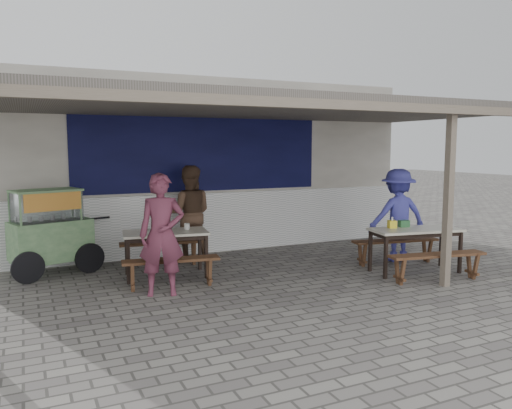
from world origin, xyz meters
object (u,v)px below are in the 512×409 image
object	(u,v)px
patron_right_table	(398,215)
condiment_jar	(187,226)
bench_left_street	(171,266)
condiment_bowl	(155,230)
bench_right_wall	(395,245)
vendor_cart	(50,229)
donation_box	(404,224)
patron_street_side	(162,235)
tissue_box	(392,224)
table_left	(166,236)
bench_right_street	(437,260)
table_right	(416,233)
patron_wall_side	(189,213)
bench_left_wall	(161,248)

from	to	relation	value
patron_right_table	condiment_jar	size ratio (longest dim) A/B	17.10
bench_left_street	condiment_bowl	bearing A→B (deg)	101.44
bench_right_wall	bench_left_street	bearing A→B (deg)	-172.94
vendor_cart	condiment_jar	bearing A→B (deg)	-40.56
donation_box	bench_right_wall	bearing A→B (deg)	67.22
vendor_cart	patron_street_side	size ratio (longest dim) A/B	0.96
bench_left_street	condiment_bowl	world-z (taller)	condiment_bowl
patron_right_table	tissue_box	world-z (taller)	patron_right_table
bench_right_wall	vendor_cart	bearing A→B (deg)	172.05
table_left	bench_left_street	xyz separation A→B (m)	(-0.10, -0.71, -0.33)
condiment_bowl	bench_right_street	bearing A→B (deg)	-29.33
patron_street_side	tissue_box	world-z (taller)	patron_street_side
table_right	tissue_box	bearing A→B (deg)	154.32
bench_left_street	patron_right_table	xyz separation A→B (m)	(4.31, 0.01, 0.52)
vendor_cart	condiment_jar	xyz separation A→B (m)	(2.08, -0.87, 0.02)
tissue_box	donation_box	distance (m)	0.26
vendor_cart	patron_wall_side	distance (m)	2.41
table_left	bench_right_street	xyz separation A→B (m)	(3.80, -2.12, -0.33)
patron_right_table	tissue_box	distance (m)	0.86
bench_left_street	bench_right_street	distance (m)	4.15
condiment_jar	donation_box	bearing A→B (deg)	-20.96
table_left	patron_right_table	distance (m)	4.27
donation_box	patron_right_table	bearing A→B (deg)	58.22
vendor_cart	patron_street_side	bearing A→B (deg)	-71.63
bench_right_street	donation_box	world-z (taller)	donation_box
bench_left_street	tissue_box	size ratio (longest dim) A/B	11.48
patron_wall_side	table_left	bearing A→B (deg)	73.26
bench_right_wall	tissue_box	xyz separation A→B (m)	(-0.42, -0.39, 0.47)
table_left	patron_wall_side	bearing A→B (deg)	62.18
table_right	donation_box	size ratio (longest dim) A/B	9.27
bench_left_street	patron_street_side	distance (m)	0.64
table_right	bench_right_street	world-z (taller)	table_right
table_left	vendor_cart	distance (m)	1.94
table_left	patron_wall_side	world-z (taller)	patron_wall_side
patron_right_table	table_right	bearing A→B (deg)	81.62
patron_street_side	bench_right_street	bearing A→B (deg)	0.15
tissue_box	condiment_jar	bearing A→B (deg)	157.41
patron_wall_side	donation_box	bearing A→B (deg)	163.85
vendor_cart	patron_right_table	xyz separation A→B (m)	(5.91, -1.62, 0.08)
patron_wall_side	tissue_box	xyz separation A→B (m)	(2.88, -2.25, -0.08)
tissue_box	bench_right_wall	bearing A→B (deg)	42.64
patron_street_side	patron_wall_side	xyz separation A→B (m)	(1.02, 1.95, 0.01)
bench_left_street	condiment_jar	size ratio (longest dim) A/B	14.64
condiment_bowl	table_right	bearing A→B (deg)	-21.61
donation_box	patron_street_side	bearing A→B (deg)	175.93
bench_right_street	patron_right_table	bearing A→B (deg)	83.66
table_right	patron_right_table	world-z (taller)	patron_right_table
bench_left_street	patron_wall_side	world-z (taller)	patron_wall_side
patron_street_side	patron_right_table	world-z (taller)	patron_street_side
bench_left_wall	patron_wall_side	world-z (taller)	patron_wall_side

